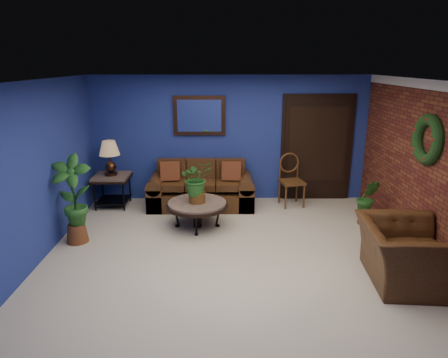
{
  "coord_description": "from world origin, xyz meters",
  "views": [
    {
      "loc": [
        -0.19,
        -5.38,
        2.73
      ],
      "look_at": [
        -0.14,
        0.55,
        0.99
      ],
      "focal_mm": 32.0,
      "sensor_mm": 36.0,
      "label": 1
    }
  ],
  "objects_px": {
    "end_table": "(112,182)",
    "side_chair": "(291,176)",
    "coffee_table": "(197,205)",
    "armchair": "(404,254)",
    "sofa": "(201,191)",
    "table_lamp": "(110,154)"
  },
  "relations": [
    {
      "from": "end_table",
      "to": "side_chair",
      "type": "relative_size",
      "value": 0.68
    },
    {
      "from": "coffee_table",
      "to": "armchair",
      "type": "relative_size",
      "value": 0.88
    },
    {
      "from": "side_chair",
      "to": "end_table",
      "type": "bearing_deg",
      "value": 169.74
    },
    {
      "from": "sofa",
      "to": "side_chair",
      "type": "height_order",
      "value": "side_chair"
    },
    {
      "from": "side_chair",
      "to": "armchair",
      "type": "relative_size",
      "value": 0.86
    },
    {
      "from": "end_table",
      "to": "table_lamp",
      "type": "relative_size",
      "value": 1.07
    },
    {
      "from": "side_chair",
      "to": "sofa",
      "type": "bearing_deg",
      "value": 170.09
    },
    {
      "from": "coffee_table",
      "to": "end_table",
      "type": "height_order",
      "value": "end_table"
    },
    {
      "from": "sofa",
      "to": "coffee_table",
      "type": "distance_m",
      "value": 1.09
    },
    {
      "from": "table_lamp",
      "to": "armchair",
      "type": "height_order",
      "value": "table_lamp"
    },
    {
      "from": "sofa",
      "to": "end_table",
      "type": "distance_m",
      "value": 1.74
    },
    {
      "from": "coffee_table",
      "to": "end_table",
      "type": "bearing_deg",
      "value": 148.27
    },
    {
      "from": "sofa",
      "to": "armchair",
      "type": "bearing_deg",
      "value": -46.66
    },
    {
      "from": "sofa",
      "to": "coffee_table",
      "type": "height_order",
      "value": "sofa"
    },
    {
      "from": "coffee_table",
      "to": "armchair",
      "type": "bearing_deg",
      "value": -33.22
    },
    {
      "from": "sofa",
      "to": "coffee_table",
      "type": "relative_size",
      "value": 1.93
    },
    {
      "from": "sofa",
      "to": "side_chair",
      "type": "xyz_separation_m",
      "value": [
        1.76,
        0.05,
        0.28
      ]
    },
    {
      "from": "side_chair",
      "to": "table_lamp",
      "type": "bearing_deg",
      "value": 169.74
    },
    {
      "from": "coffee_table",
      "to": "end_table",
      "type": "relative_size",
      "value": 1.52
    },
    {
      "from": "armchair",
      "to": "side_chair",
      "type": "bearing_deg",
      "value": 22.92
    },
    {
      "from": "sofa",
      "to": "armchair",
      "type": "xyz_separation_m",
      "value": [
        2.72,
        -2.88,
        0.09
      ]
    },
    {
      "from": "sofa",
      "to": "side_chair",
      "type": "bearing_deg",
      "value": 1.57
    }
  ]
}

